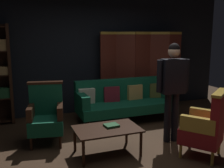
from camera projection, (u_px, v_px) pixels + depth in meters
name	position (u px, v px, depth m)	size (l,w,h in m)	color
ground_plane	(130.00, 150.00, 4.27)	(10.00, 10.00, 0.00)	#3D2819
back_wall	(87.00, 53.00, 6.26)	(7.20, 0.10, 2.80)	black
folding_screen	(142.00, 70.00, 6.46)	(2.12, 0.42, 1.90)	#5B2319
velvet_couch	(125.00, 100.00, 5.72)	(2.12, 0.78, 0.88)	black
coffee_table	(107.00, 131.00, 4.09)	(1.00, 0.64, 0.42)	black
armchair_gilt_accent	(206.00, 126.00, 3.97)	(0.81, 0.81, 1.04)	#B78E33
armchair_wing_left	(46.00, 115.00, 4.51)	(0.68, 0.67, 1.04)	black
standing_figure	(173.00, 84.00, 4.47)	(0.59, 0.25, 1.70)	black
book_green_cloth	(111.00, 125.00, 4.15)	(0.22, 0.18, 0.03)	#1E4C28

